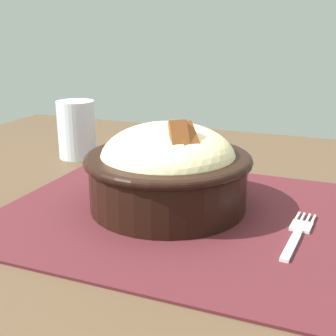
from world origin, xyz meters
TOP-DOWN VIEW (x-y plane):
  - table at (0.00, 0.00)m, footprint 1.20×0.98m
  - placemat at (-0.02, 0.02)m, footprint 0.45×0.36m
  - bowl at (-0.05, 0.03)m, footprint 0.20×0.20m
  - fork at (0.11, 0.01)m, footprint 0.03×0.12m
  - drinking_glass at (-0.29, 0.19)m, footprint 0.06×0.06m

SIDE VIEW (x-z plane):
  - table at x=0.00m, z-range 0.30..1.04m
  - placemat at x=-0.02m, z-range 0.73..0.74m
  - fork at x=0.11m, z-range 0.74..0.74m
  - drinking_glass at x=-0.29m, z-range 0.73..0.82m
  - bowl at x=-0.05m, z-range 0.73..0.84m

